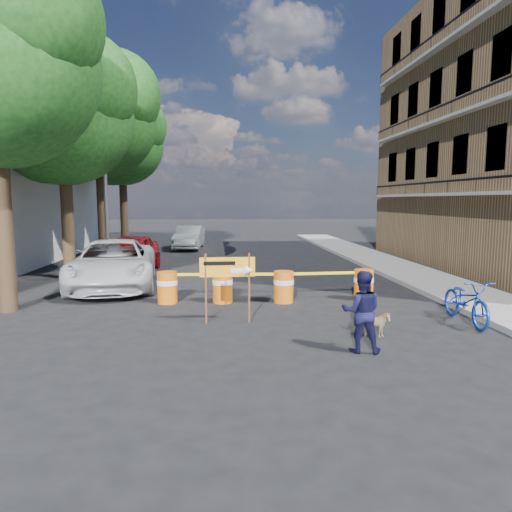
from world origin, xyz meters
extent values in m
plane|color=black|center=(0.00, 0.00, 0.00)|extent=(120.00, 120.00, 0.00)
cube|color=gray|center=(6.20, 6.00, 0.07)|extent=(2.40, 40.00, 0.15)
cylinder|color=#332316|center=(-6.80, 2.00, 2.52)|extent=(0.44, 0.44, 5.04)
sphere|color=#134112|center=(-5.89, 1.48, 7.20)|extent=(3.90, 3.90, 3.90)
cylinder|color=#332316|center=(-6.80, 7.00, 2.38)|extent=(0.44, 0.44, 4.76)
sphere|color=#134112|center=(-6.80, 7.00, 5.95)|extent=(5.00, 5.00, 5.00)
sphere|color=#134112|center=(-5.92, 6.50, 6.80)|extent=(3.75, 3.75, 3.75)
sphere|color=#134112|center=(-7.55, 7.62, 5.27)|extent=(3.50, 3.50, 3.50)
cylinder|color=#332316|center=(-6.80, 12.00, 2.66)|extent=(0.44, 0.44, 5.32)
sphere|color=#134112|center=(-6.80, 12.00, 6.65)|extent=(5.40, 5.40, 5.40)
sphere|color=#134112|center=(-5.85, 11.46, 7.60)|extent=(4.05, 4.05, 4.05)
sphere|color=#134112|center=(-7.61, 12.68, 5.89)|extent=(3.78, 3.78, 3.78)
cylinder|color=#332316|center=(-6.80, 17.00, 2.46)|extent=(0.44, 0.44, 4.93)
sphere|color=#134112|center=(-6.80, 17.00, 6.16)|extent=(4.80, 4.80, 4.80)
sphere|color=#134112|center=(-5.96, 16.52, 7.04)|extent=(3.60, 3.60, 3.60)
sphere|color=#134112|center=(-7.52, 17.60, 5.46)|extent=(3.36, 3.36, 3.36)
cylinder|color=gray|center=(-6.00, 9.50, 4.00)|extent=(0.16, 0.16, 8.00)
cylinder|color=gray|center=(-5.50, 9.50, 7.90)|extent=(1.00, 0.12, 0.12)
cube|color=silver|center=(-5.00, 9.50, 7.85)|extent=(0.35, 0.18, 0.12)
cylinder|color=#C7580B|center=(-2.73, 2.64, 0.45)|extent=(0.56, 0.56, 0.90)
cylinder|color=white|center=(-2.73, 2.64, 0.60)|extent=(0.58, 0.58, 0.14)
cylinder|color=#C7580B|center=(-1.17, 2.60, 0.45)|extent=(0.56, 0.56, 0.90)
cylinder|color=white|center=(-1.17, 2.60, 0.60)|extent=(0.58, 0.58, 0.14)
cylinder|color=#C7580B|center=(0.58, 2.47, 0.45)|extent=(0.56, 0.56, 0.90)
cylinder|color=white|center=(0.58, 2.47, 0.60)|extent=(0.58, 0.58, 0.14)
cylinder|color=#C7580B|center=(2.96, 2.60, 0.45)|extent=(0.56, 0.56, 0.90)
cylinder|color=white|center=(2.96, 2.60, 0.60)|extent=(0.58, 0.58, 0.14)
cylinder|color=#592D19|center=(-1.57, 0.37, 0.84)|extent=(0.05, 0.05, 1.68)
cylinder|color=#592D19|center=(-0.55, 0.39, 0.84)|extent=(0.05, 0.05, 1.68)
cube|color=orange|center=(-1.06, 0.38, 1.35)|extent=(1.31, 0.06, 0.47)
cube|color=white|center=(-0.80, 0.36, 1.27)|extent=(0.37, 0.02, 0.11)
cone|color=white|center=(-0.55, 0.37, 1.27)|extent=(0.21, 0.25, 0.24)
cube|color=black|center=(-1.25, 0.35, 1.45)|extent=(0.75, 0.03, 0.09)
imported|color=black|center=(1.47, -1.90, 0.79)|extent=(0.88, 0.75, 1.59)
imported|color=#153EB1|center=(4.60, -0.07, 1.03)|extent=(0.75, 1.10, 2.06)
imported|color=tan|center=(2.03, -1.01, 0.29)|extent=(0.74, 0.53, 0.57)
imported|color=silver|center=(-4.80, 5.23, 0.79)|extent=(3.32, 5.99, 1.59)
imported|color=maroon|center=(-4.80, 8.22, 0.78)|extent=(2.03, 4.65, 1.56)
imported|color=#B3B6BB|center=(-3.07, 17.26, 0.69)|extent=(1.75, 4.30, 1.39)
camera|label=1|loc=(-1.24, -10.26, 2.92)|focal=32.00mm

